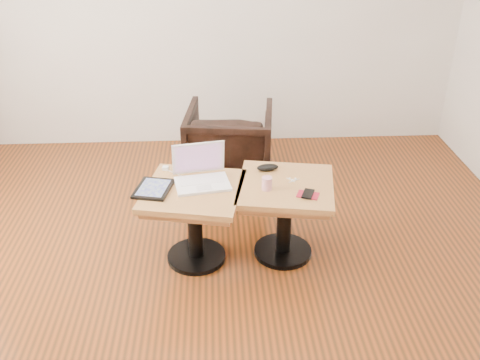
{
  "coord_description": "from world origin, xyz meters",
  "views": [
    {
      "loc": [
        -0.0,
        -2.58,
        2.19
      ],
      "look_at": [
        0.15,
        0.33,
        0.59
      ],
      "focal_mm": 40.0,
      "sensor_mm": 36.0,
      "label": 1
    }
  ],
  "objects_px": {
    "side_table_left": "(194,207)",
    "side_table_right": "(285,202)",
    "laptop": "(201,175)",
    "armchair": "(230,145)",
    "striped_cup": "(267,183)"
  },
  "relations": [
    {
      "from": "side_table_right",
      "to": "side_table_left",
      "type": "bearing_deg",
      "value": -167.69
    },
    {
      "from": "side_table_left",
      "to": "laptop",
      "type": "distance_m",
      "value": 0.21
    },
    {
      "from": "armchair",
      "to": "side_table_left",
      "type": "bearing_deg",
      "value": 83.27
    },
    {
      "from": "side_table_left",
      "to": "side_table_right",
      "type": "bearing_deg",
      "value": 14.09
    },
    {
      "from": "side_table_right",
      "to": "armchair",
      "type": "bearing_deg",
      "value": 116.29
    },
    {
      "from": "laptop",
      "to": "armchair",
      "type": "xyz_separation_m",
      "value": [
        0.21,
        1.03,
        -0.27
      ]
    },
    {
      "from": "laptop",
      "to": "side_table_left",
      "type": "bearing_deg",
      "value": -132.63
    },
    {
      "from": "side_table_left",
      "to": "striped_cup",
      "type": "distance_m",
      "value": 0.49
    },
    {
      "from": "side_table_right",
      "to": "striped_cup",
      "type": "height_order",
      "value": "striped_cup"
    },
    {
      "from": "laptop",
      "to": "striped_cup",
      "type": "distance_m",
      "value": 0.42
    },
    {
      "from": "armchair",
      "to": "side_table_right",
      "type": "bearing_deg",
      "value": 113.37
    },
    {
      "from": "side_table_right",
      "to": "armchair",
      "type": "relative_size",
      "value": 0.98
    },
    {
      "from": "striped_cup",
      "to": "laptop",
      "type": "bearing_deg",
      "value": 164.18
    },
    {
      "from": "side_table_left",
      "to": "armchair",
      "type": "relative_size",
      "value": 1.0
    },
    {
      "from": "striped_cup",
      "to": "armchair",
      "type": "height_order",
      "value": "armchair"
    }
  ]
}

